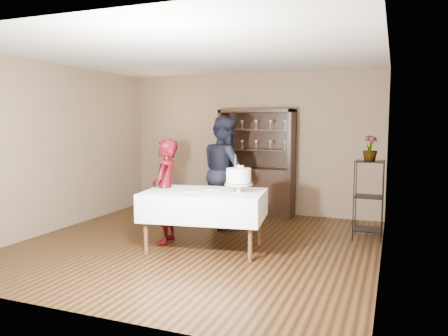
{
  "coord_description": "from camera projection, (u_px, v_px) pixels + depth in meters",
  "views": [
    {
      "loc": [
        2.62,
        -5.62,
        1.76
      ],
      "look_at": [
        0.38,
        0.1,
        1.12
      ],
      "focal_mm": 35.0,
      "sensor_mm": 36.0,
      "label": 1
    }
  ],
  "objects": [
    {
      "name": "wall_right",
      "position": [
        384.0,
        156.0,
        5.28
      ],
      "size": [
        0.02,
        5.0,
        2.7
      ],
      "primitive_type": "cube",
      "color": "brown",
      "rests_on": "floor"
    },
    {
      "name": "cake_table",
      "position": [
        204.0,
        205.0,
        6.01
      ],
      "size": [
        1.76,
        1.24,
        0.82
      ],
      "rotation": [
        0.0,
        0.0,
        0.15
      ],
      "color": "white",
      "rests_on": "floor"
    },
    {
      "name": "ceiling",
      "position": [
        196.0,
        54.0,
        6.05
      ],
      "size": [
        5.0,
        5.0,
        0.0
      ],
      "primitive_type": "plane",
      "rotation": [
        3.14,
        0.0,
        0.0
      ],
      "color": "silver",
      "rests_on": "back_wall"
    },
    {
      "name": "china_hutch",
      "position": [
        257.0,
        180.0,
        8.28
      ],
      "size": [
        1.4,
        0.48,
        2.0
      ],
      "color": "black",
      "rests_on": "floor"
    },
    {
      "name": "plant_etagere",
      "position": [
        369.0,
        196.0,
        6.55
      ],
      "size": [
        0.42,
        0.42,
        1.2
      ],
      "color": "black",
      "rests_on": "floor"
    },
    {
      "name": "cake",
      "position": [
        239.0,
        177.0,
        5.86
      ],
      "size": [
        0.4,
        0.4,
        0.51
      ],
      "rotation": [
        0.0,
        0.0,
        0.24
      ],
      "color": "white",
      "rests_on": "cake_table"
    },
    {
      "name": "man",
      "position": [
        225.0,
        172.0,
        7.34
      ],
      "size": [
        1.12,
        1.15,
        1.87
      ],
      "primitive_type": "imported",
      "rotation": [
        0.0,
        0.0,
        2.25
      ],
      "color": "black",
      "rests_on": "floor"
    },
    {
      "name": "plate_near",
      "position": [
        191.0,
        191.0,
        5.97
      ],
      "size": [
        0.26,
        0.26,
        0.01
      ],
      "primitive_type": "cylinder",
      "rotation": [
        0.0,
        0.0,
        -0.29
      ],
      "color": "white",
      "rests_on": "cake_table"
    },
    {
      "name": "floor",
      "position": [
        197.0,
        244.0,
        6.33
      ],
      "size": [
        5.0,
        5.0,
        0.0
      ],
      "primitive_type": "plane",
      "color": "black",
      "rests_on": "ground"
    },
    {
      "name": "plate_far",
      "position": [
        213.0,
        189.0,
        6.15
      ],
      "size": [
        0.24,
        0.24,
        0.01
      ],
      "primitive_type": "cylinder",
      "rotation": [
        0.0,
        0.0,
        -0.28
      ],
      "color": "white",
      "rests_on": "cake_table"
    },
    {
      "name": "potted_plant",
      "position": [
        370.0,
        148.0,
        6.43
      ],
      "size": [
        0.27,
        0.27,
        0.38
      ],
      "primitive_type": "imported",
      "rotation": [
        0.0,
        0.0,
        0.35
      ],
      "color": "#496A32",
      "rests_on": "plant_etagere"
    },
    {
      "name": "back_wall",
      "position": [
        251.0,
        143.0,
        8.51
      ],
      "size": [
        5.0,
        0.02,
        2.7
      ],
      "primitive_type": "cube",
      "color": "brown",
      "rests_on": "floor"
    },
    {
      "name": "woman",
      "position": [
        165.0,
        191.0,
        6.35
      ],
      "size": [
        0.46,
        0.61,
        1.52
      ],
      "primitive_type": "imported",
      "rotation": [
        0.0,
        0.0,
        -1.39
      ],
      "color": "#330409",
      "rests_on": "floor"
    },
    {
      "name": "wall_left",
      "position": [
        58.0,
        148.0,
        7.1
      ],
      "size": [
        0.02,
        5.0,
        2.7
      ],
      "primitive_type": "cube",
      "color": "brown",
      "rests_on": "floor"
    }
  ]
}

